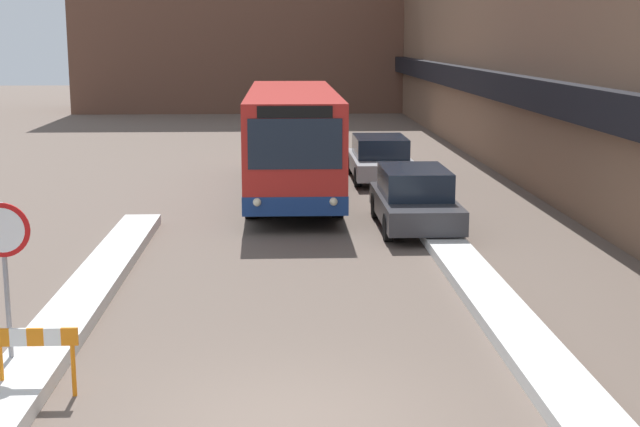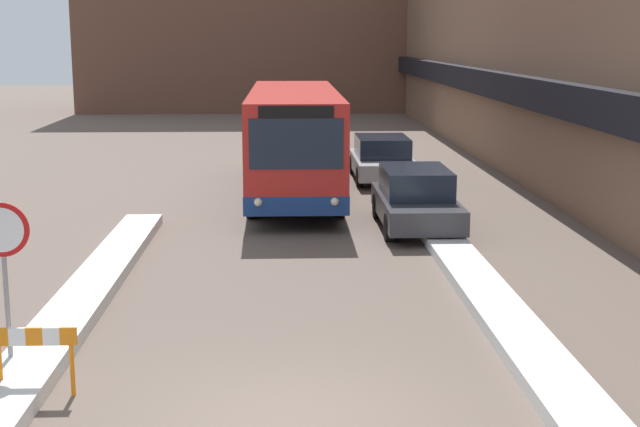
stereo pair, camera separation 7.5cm
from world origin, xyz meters
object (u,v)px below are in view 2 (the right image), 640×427
city_bus (294,138)px  stop_sign (3,250)px  parked_car_front (416,199)px  construction_barricade (35,348)px  parked_car_back (382,158)px

city_bus → stop_sign: size_ratio=4.70×
parked_car_front → city_bus: bearing=120.8°
city_bus → stop_sign: bearing=-106.1°
city_bus → construction_barricade: 15.68m
city_bus → parked_car_front: size_ratio=2.59×
parked_car_front → construction_barricade: parked_car_front is taller
construction_barricade → parked_car_back: bearing=70.2°
construction_barricade → stop_sign: bearing=124.9°
parked_car_front → parked_car_back: (0.00, 7.72, -0.03)m
parked_car_front → stop_sign: size_ratio=1.81×
city_bus → stop_sign: (-4.14, -14.38, 0.06)m
city_bus → parked_car_back: bearing=43.2°
city_bus → parked_car_front: (2.95, -4.95, -0.97)m
city_bus → stop_sign: city_bus is taller
parked_car_front → stop_sign: bearing=-126.9°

